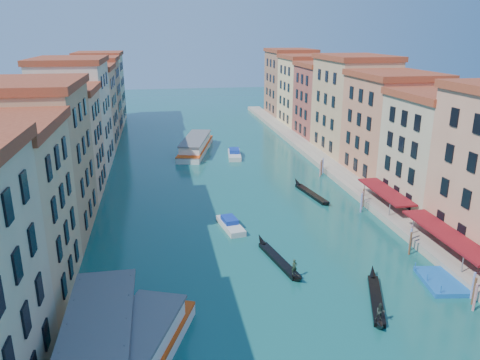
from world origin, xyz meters
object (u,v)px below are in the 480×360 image
(vaporetto_far, at_px, (196,145))
(gondola_fore, at_px, (279,259))
(gondola_right, at_px, (376,299))
(vaporetto_stop, at_px, (99,344))
(blue_dock, at_px, (442,281))

(vaporetto_far, distance_m, gondola_fore, 54.12)
(gondola_right, bearing_deg, gondola_fore, 147.37)
(vaporetto_stop, bearing_deg, vaporetto_far, 78.71)
(vaporetto_stop, bearing_deg, blue_dock, 10.14)
(gondola_right, relative_size, blue_dock, 1.74)
(gondola_fore, xyz_separation_m, gondola_right, (7.35, -9.98, 0.04))
(gondola_fore, distance_m, blue_dock, 17.68)
(vaporetto_far, bearing_deg, gondola_fore, -70.58)
(vaporetto_stop, xyz_separation_m, blue_dock, (34.50, 6.17, -1.19))
(gondola_fore, bearing_deg, vaporetto_stop, -154.60)
(gondola_fore, relative_size, blue_dock, 1.86)
(gondola_right, bearing_deg, blue_dock, 36.00)
(gondola_right, bearing_deg, vaporetto_far, 122.01)
(blue_dock, bearing_deg, gondola_right, -156.36)
(gondola_fore, relative_size, gondola_right, 1.07)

